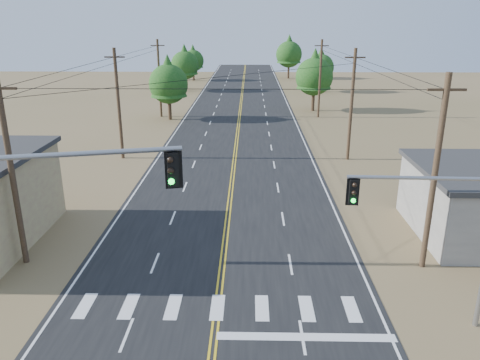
{
  "coord_description": "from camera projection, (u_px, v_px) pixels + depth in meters",
  "views": [
    {
      "loc": [
        1.4,
        -9.99,
        12.23
      ],
      "look_at": [
        0.85,
        15.55,
        3.5
      ],
      "focal_mm": 35.0,
      "sensor_mm": 36.0,
      "label": 1
    }
  ],
  "objects": [
    {
      "name": "tree_left_far",
      "position": [
        193.0,
        58.0,
        99.19
      ],
      "size": [
        4.52,
        4.52,
        7.53
      ],
      "color": "#3F2D1E",
      "rests_on": "ground"
    },
    {
      "name": "tree_right_far",
      "position": [
        289.0,
        52.0,
        102.36
      ],
      "size": [
        5.67,
        5.67,
        9.46
      ],
      "color": "#3F2D1E",
      "rests_on": "ground"
    },
    {
      "name": "utility_pole_left_mid",
      "position": [
        119.0,
        104.0,
        42.26
      ],
      "size": [
        1.8,
        0.3,
        10.0
      ],
      "color": "#4C3826",
      "rests_on": "ground"
    },
    {
      "name": "tree_right_near",
      "position": [
        314.0,
        73.0,
        65.19
      ],
      "size": [
        5.22,
        5.22,
        8.7
      ],
      "color": "#3F2D1E",
      "rests_on": "ground"
    },
    {
      "name": "tree_left_mid",
      "position": [
        185.0,
        62.0,
        84.03
      ],
      "size": [
        5.02,
        5.02,
        8.37
      ],
      "color": "#3F2D1E",
      "rests_on": "ground"
    },
    {
      "name": "road",
      "position": [
        234.0,
        165.0,
        41.81
      ],
      "size": [
        15.0,
        200.0,
        0.02
      ],
      "primitive_type": "cube",
      "color": "black",
      "rests_on": "ground"
    },
    {
      "name": "utility_pole_left_far",
      "position": [
        159.0,
        78.0,
        61.18
      ],
      "size": [
        1.8,
        0.3,
        10.0
      ],
      "color": "#4C3826",
      "rests_on": "ground"
    },
    {
      "name": "utility_pole_right_mid",
      "position": [
        351.0,
        104.0,
        41.84
      ],
      "size": [
        1.8,
        0.3,
        10.0
      ],
      "color": "#4C3826",
      "rests_on": "ground"
    },
    {
      "name": "tree_left_near",
      "position": [
        168.0,
        80.0,
        59.36
      ],
      "size": [
        4.98,
        4.98,
        8.3
      ],
      "color": "#3F2D1E",
      "rests_on": "ground"
    },
    {
      "name": "signal_mast_left",
      "position": [
        33.0,
        224.0,
        15.98
      ],
      "size": [
        7.35,
        1.95,
        8.25
      ],
      "rotation": [
        0.0,
        0.0,
        0.23
      ],
      "color": "gray",
      "rests_on": "ground"
    },
    {
      "name": "tree_right_mid",
      "position": [
        321.0,
        65.0,
        83.06
      ],
      "size": [
        4.7,
        4.7,
        7.83
      ],
      "color": "#3F2D1E",
      "rests_on": "ground"
    },
    {
      "name": "signal_mast_right",
      "position": [
        449.0,
        226.0,
        18.4
      ],
      "size": [
        5.95,
        0.44,
        6.71
      ],
      "rotation": [
        0.0,
        0.0,
        -0.03
      ],
      "color": "gray",
      "rests_on": "ground"
    },
    {
      "name": "utility_pole_right_near",
      "position": [
        435.0,
        174.0,
        22.92
      ],
      "size": [
        1.8,
        0.3,
        10.0
      ],
      "color": "#4C3826",
      "rests_on": "ground"
    },
    {
      "name": "utility_pole_left_near",
      "position": [
        12.0,
        171.0,
        23.34
      ],
      "size": [
        1.8,
        0.3,
        10.0
      ],
      "color": "#4C3826",
      "rests_on": "ground"
    },
    {
      "name": "utility_pole_right_far",
      "position": [
        320.0,
        78.0,
        60.76
      ],
      "size": [
        1.8,
        0.3,
        10.0
      ],
      "color": "#4C3826",
      "rests_on": "ground"
    }
  ]
}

